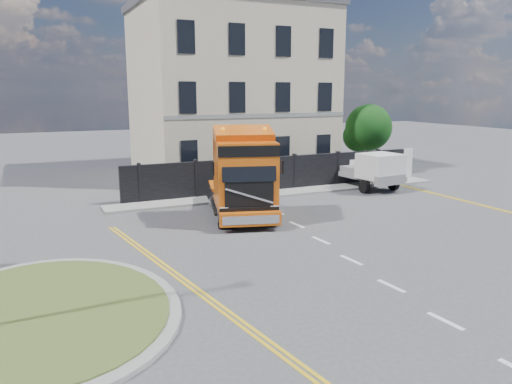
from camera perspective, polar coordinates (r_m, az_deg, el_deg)
name	(u,v)px	position (r m, az deg, el deg)	size (l,w,h in m)	color
ground	(247,247)	(18.51, -1.05, -6.35)	(120.00, 120.00, 0.00)	#424244
traffic_island	(45,312)	(14.27, -22.93, -12.53)	(6.80, 6.80, 0.17)	gray
hoarding_fence	(287,173)	(28.98, 3.62, 2.17)	(18.80, 0.25, 2.00)	black
georgian_building	(230,90)	(35.16, -3.04, 11.62)	(12.30, 10.30, 12.80)	beige
tree	(366,130)	(35.57, 12.47, 6.97)	(3.20, 3.20, 4.80)	#382619
pavement_far	(286,193)	(28.11, 3.48, -0.06)	(20.00, 1.60, 0.12)	gray
truck	(243,179)	(22.23, -1.48, 1.47)	(4.26, 7.17, 4.04)	black
flatbed_pickup	(373,170)	(29.77, 13.22, 2.48)	(2.51, 5.40, 2.18)	slate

